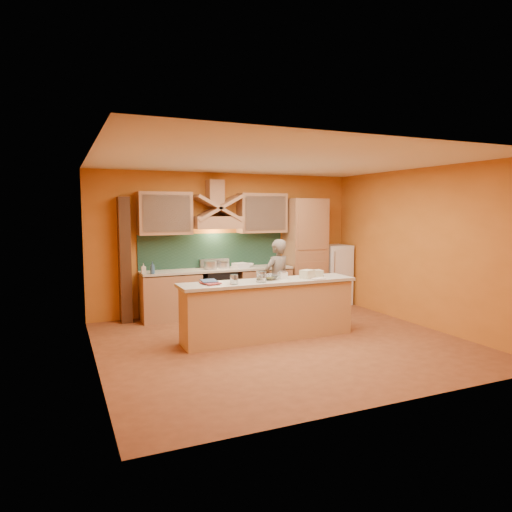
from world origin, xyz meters
name	(u,v)px	position (x,y,z in m)	size (l,w,h in m)	color
floor	(282,342)	(0.00, 0.00, 0.00)	(5.50, 5.00, 0.01)	brown
ceiling	(283,161)	(0.00, 0.00, 2.80)	(5.50, 5.00, 0.01)	white
wall_back	(227,243)	(0.00, 2.50, 1.40)	(5.50, 0.02, 2.80)	orange
wall_front	(393,274)	(0.00, -2.50, 1.40)	(5.50, 0.02, 2.80)	orange
wall_left	(93,261)	(-2.75, 0.00, 1.40)	(0.02, 5.00, 2.80)	orange
wall_right	(421,248)	(2.75, 0.00, 1.40)	(0.02, 5.00, 2.80)	orange
base_cabinet_left	(171,297)	(-1.25, 2.20, 0.43)	(1.10, 0.60, 0.86)	#AE774F
base_cabinet_right	(262,290)	(0.65, 2.20, 0.43)	(1.10, 0.60, 0.86)	#AE774F
counter_top	(218,270)	(-0.30, 2.20, 0.90)	(3.00, 0.62, 0.04)	beige
stove	(218,292)	(-0.30, 2.20, 0.45)	(0.60, 0.58, 0.90)	black
backsplash	(213,251)	(-0.30, 2.48, 1.25)	(3.00, 0.03, 0.70)	#183429
range_hood	(217,223)	(-0.30, 2.25, 1.82)	(0.92, 0.50, 0.24)	#AE774F
hood_chimney	(215,193)	(-0.30, 2.35, 2.40)	(0.30, 0.30, 0.50)	#AE774F
upper_cabinet_left	(165,213)	(-1.30, 2.33, 2.00)	(1.00, 0.35, 0.80)	#AE774F
upper_cabinet_right	(262,213)	(0.70, 2.33, 2.00)	(1.00, 0.35, 0.80)	#AE774F
pantry_column	(305,253)	(1.65, 2.20, 1.15)	(0.80, 0.60, 2.30)	#AE774F
fridge	(335,275)	(2.40, 2.20, 0.65)	(0.58, 0.60, 1.30)	white
trim_column_left	(125,260)	(-2.05, 2.35, 1.15)	(0.20, 0.30, 2.30)	#472816
island_body	(268,311)	(-0.10, 0.30, 0.44)	(2.80, 0.55, 0.88)	tan
island_top	(269,282)	(-0.10, 0.30, 0.92)	(2.90, 0.62, 0.05)	beige
person	(277,281)	(0.52, 1.25, 0.77)	(0.56, 0.37, 1.53)	#70665B
pot_large	(211,266)	(-0.46, 2.19, 0.98)	(0.25, 0.25, 0.16)	silver
pot_small	(224,266)	(-0.17, 2.23, 0.97)	(0.22, 0.22, 0.13)	silver
soap_bottle_a	(144,268)	(-1.75, 2.13, 1.01)	(0.08, 0.08, 0.18)	silver
soap_bottle_b	(152,268)	(-1.62, 1.96, 1.03)	(0.09, 0.09, 0.22)	#2E5480
bowl_back	(249,265)	(0.37, 2.26, 0.95)	(0.21, 0.21, 0.06)	white
dish_rack	(241,266)	(0.14, 2.11, 0.97)	(0.28, 0.22, 0.10)	white
book_lower	(204,284)	(-1.17, 0.29, 0.96)	(0.23, 0.31, 0.03)	#B44043
book_upper	(202,281)	(-1.17, 0.41, 0.98)	(0.23, 0.31, 0.02)	#39537E
jar_large	(261,277)	(-0.28, 0.18, 1.03)	(0.15, 0.15, 0.17)	white
jar_small	(234,279)	(-0.74, 0.17, 1.02)	(0.12, 0.12, 0.14)	silver
kitchen_scale	(283,275)	(0.20, 0.39, 1.00)	(0.13, 0.13, 0.10)	white
mixing_bowl	(268,277)	(-0.07, 0.38, 0.98)	(0.32, 0.32, 0.08)	silver
cloth	(318,279)	(0.69, 0.10, 0.95)	(0.22, 0.17, 0.01)	#C8ADA5
grocery_bag_a	(307,274)	(0.58, 0.25, 1.01)	(0.21, 0.17, 0.14)	beige
grocery_bag_b	(317,273)	(0.84, 0.38, 1.00)	(0.17, 0.14, 0.11)	beige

